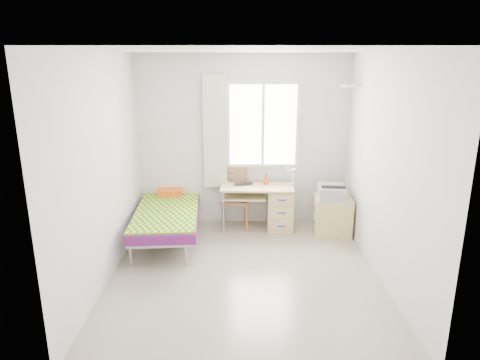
# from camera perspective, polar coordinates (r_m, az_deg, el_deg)

# --- Properties ---
(floor) EXTENTS (3.50, 3.50, 0.00)m
(floor) POSITION_cam_1_polar(r_m,az_deg,el_deg) (5.31, 0.60, -12.39)
(floor) COLOR #BCAD93
(floor) RESTS_ON ground
(ceiling) EXTENTS (3.50, 3.50, 0.00)m
(ceiling) POSITION_cam_1_polar(r_m,az_deg,el_deg) (4.68, 0.69, 16.91)
(ceiling) COLOR white
(ceiling) RESTS_ON wall_back
(wall_back) EXTENTS (3.20, 0.00, 3.20)m
(wall_back) POSITION_cam_1_polar(r_m,az_deg,el_deg) (6.54, 0.40, 5.18)
(wall_back) COLOR silver
(wall_back) RESTS_ON ground
(wall_left) EXTENTS (0.00, 3.50, 3.50)m
(wall_left) POSITION_cam_1_polar(r_m,az_deg,el_deg) (5.07, -17.77, 1.22)
(wall_left) COLOR silver
(wall_left) RESTS_ON ground
(wall_right) EXTENTS (0.00, 3.50, 3.50)m
(wall_right) POSITION_cam_1_polar(r_m,az_deg,el_deg) (5.12, 18.87, 1.26)
(wall_right) COLOR silver
(wall_right) RESTS_ON ground
(window) EXTENTS (1.10, 0.04, 1.30)m
(window) POSITION_cam_1_polar(r_m,az_deg,el_deg) (6.49, 3.08, 7.31)
(window) COLOR white
(window) RESTS_ON wall_back
(curtain) EXTENTS (0.35, 0.05, 1.70)m
(curtain) POSITION_cam_1_polar(r_m,az_deg,el_deg) (6.45, -3.35, 6.36)
(curtain) COLOR beige
(curtain) RESTS_ON wall_back
(floating_shelf) EXTENTS (0.20, 0.32, 0.03)m
(floating_shelf) POSITION_cam_1_polar(r_m,az_deg,el_deg) (6.29, 14.48, 12.07)
(floating_shelf) COLOR white
(floating_shelf) RESTS_ON wall_right
(bed) EXTENTS (0.98, 1.92, 0.81)m
(bed) POSITION_cam_1_polar(r_m,az_deg,el_deg) (6.25, -9.55, -4.21)
(bed) COLOR #96999E
(bed) RESTS_ON floor
(desk) EXTENTS (1.10, 0.54, 0.68)m
(desk) POSITION_cam_1_polar(r_m,az_deg,el_deg) (6.51, 4.73, -3.41)
(desk) COLOR tan
(desk) RESTS_ON floor
(chair) EXTENTS (0.44, 0.44, 0.92)m
(chair) POSITION_cam_1_polar(r_m,az_deg,el_deg) (6.54, -0.64, -1.91)
(chair) COLOR #9B5F1E
(chair) RESTS_ON floor
(cabinet) EXTENTS (0.56, 0.51, 0.57)m
(cabinet) POSITION_cam_1_polar(r_m,az_deg,el_deg) (6.46, 12.22, -4.66)
(cabinet) COLOR tan
(cabinet) RESTS_ON floor
(printer) EXTENTS (0.41, 0.46, 0.19)m
(printer) POSITION_cam_1_polar(r_m,az_deg,el_deg) (6.31, 12.11, -1.51)
(printer) COLOR #9A9DA1
(printer) RESTS_ON cabinet
(laptop) EXTENTS (0.32, 0.25, 0.02)m
(laptop) POSITION_cam_1_polar(r_m,az_deg,el_deg) (6.43, 0.58, -0.62)
(laptop) COLOR black
(laptop) RESTS_ON desk
(pen_cup) EXTENTS (0.09, 0.09, 0.10)m
(pen_cup) POSITION_cam_1_polar(r_m,az_deg,el_deg) (6.50, 3.45, -0.12)
(pen_cup) COLOR orange
(pen_cup) RESTS_ON desk
(task_lamp) EXTENTS (0.20, 0.30, 0.33)m
(task_lamp) POSITION_cam_1_polar(r_m,az_deg,el_deg) (6.34, 6.69, 0.88)
(task_lamp) COLOR white
(task_lamp) RESTS_ON desk
(book) EXTENTS (0.23, 0.25, 0.02)m
(book) POSITION_cam_1_polar(r_m,az_deg,el_deg) (6.44, 0.64, -1.51)
(book) COLOR gray
(book) RESTS_ON desk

